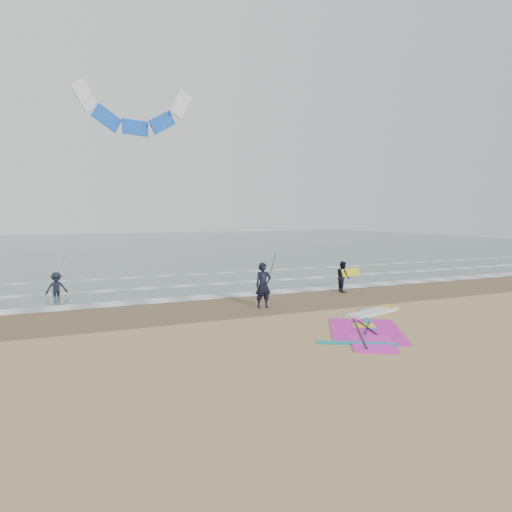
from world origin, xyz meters
name	(u,v)px	position (x,y,z in m)	size (l,w,h in m)	color
ground	(341,335)	(0.00, 0.00, 0.00)	(120.00, 120.00, 0.00)	tan
sea_water	(128,245)	(0.00, 48.00, 0.01)	(120.00, 80.00, 0.02)	#47605E
wet_sand_band	(264,302)	(0.00, 6.00, 0.00)	(120.00, 5.00, 0.01)	brown
foam_waterline	(229,287)	(0.00, 10.44, 0.03)	(120.00, 9.15, 0.02)	white
windsurf_rig	(369,325)	(1.60, 0.58, 0.04)	(5.65, 5.35, 0.14)	white
person_standing	(263,285)	(-0.51, 4.95, 0.96)	(0.70, 0.46, 1.91)	black
person_walking	(343,277)	(4.86, 6.99, 0.78)	(0.76, 0.59, 1.57)	black
person_wading	(56,281)	(-8.47, 11.20, 0.77)	(0.99, 0.57, 1.54)	black
held_pole	(270,274)	(-0.21, 4.95, 1.40)	(0.17, 0.86, 1.82)	black
carried_kiteboard	(351,272)	(5.26, 6.89, 0.99)	(1.30, 0.51, 0.39)	yellow
surf_kite	(135,114)	(-4.14, 14.26, 9.48)	(7.69, 3.40, 10.15)	white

